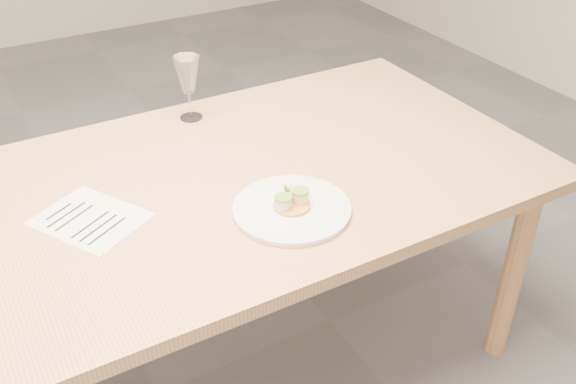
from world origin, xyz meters
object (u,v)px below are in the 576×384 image
recipe_sheet (90,219)px  dining_table (129,227)px  dinner_plate (292,208)px  wine_glass_2 (187,76)px

recipe_sheet → dining_table: bearing=-23.6°
dining_table → dinner_plate: (0.37, -0.24, 0.08)m
dining_table → dinner_plate: dinner_plate is taller
dining_table → recipe_sheet: (-0.10, -0.01, 0.07)m
wine_glass_2 → recipe_sheet: bearing=-137.9°
dining_table → wine_glass_2: wine_glass_2 is taller
dinner_plate → wine_glass_2: wine_glass_2 is taller
recipe_sheet → wine_glass_2: wine_glass_2 is taller
dining_table → wine_glass_2: (0.35, 0.39, 0.22)m
dining_table → dinner_plate: bearing=-32.9°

